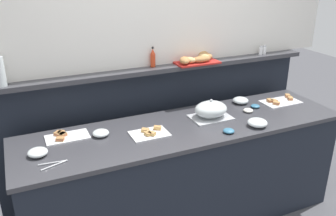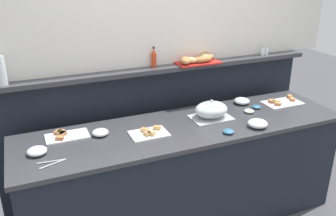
% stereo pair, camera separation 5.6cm
% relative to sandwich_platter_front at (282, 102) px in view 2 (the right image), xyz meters
% --- Properties ---
extents(ground_plane, '(12.00, 12.00, 0.00)m').
position_rel_sandwich_platter_front_xyz_m(ground_plane, '(-1.05, 0.50, -0.93)').
color(ground_plane, '#4C4C51').
extents(buffet_counter, '(2.71, 0.73, 0.92)m').
position_rel_sandwich_platter_front_xyz_m(buffet_counter, '(-1.05, -0.10, -0.47)').
color(buffet_counter, black).
rests_on(buffet_counter, ground_plane).
extents(back_ledge_unit, '(2.96, 0.22, 1.30)m').
position_rel_sandwich_platter_front_xyz_m(back_ledge_unit, '(-1.05, 0.44, -0.25)').
color(back_ledge_unit, black).
rests_on(back_ledge_unit, ground_plane).
extents(sandwich_platter_front, '(0.36, 0.22, 0.04)m').
position_rel_sandwich_platter_front_xyz_m(sandwich_platter_front, '(0.00, 0.00, 0.00)').
color(sandwich_platter_front, silver).
rests_on(sandwich_platter_front, buffet_counter).
extents(sandwich_platter_side, '(0.29, 0.20, 0.04)m').
position_rel_sandwich_platter_front_xyz_m(sandwich_platter_side, '(-1.37, -0.13, 0.00)').
color(sandwich_platter_side, white).
rests_on(sandwich_platter_side, buffet_counter).
extents(sandwich_platter_rear, '(0.32, 0.18, 0.04)m').
position_rel_sandwich_platter_front_xyz_m(sandwich_platter_rear, '(-1.97, 0.08, 0.00)').
color(sandwich_platter_rear, white).
rests_on(sandwich_platter_rear, buffet_counter).
extents(serving_cloche, '(0.34, 0.24, 0.17)m').
position_rel_sandwich_platter_front_xyz_m(serving_cloche, '(-0.79, -0.05, 0.06)').
color(serving_cloche, '#B7BABF').
rests_on(serving_cloche, buffet_counter).
extents(glass_bowl_large, '(0.13, 0.13, 0.05)m').
position_rel_sandwich_platter_front_xyz_m(glass_bowl_large, '(-1.72, 0.00, 0.01)').
color(glass_bowl_large, silver).
rests_on(glass_bowl_large, buffet_counter).
extents(glass_bowl_medium, '(0.15, 0.15, 0.06)m').
position_rel_sandwich_platter_front_xyz_m(glass_bowl_medium, '(-0.36, 0.14, 0.02)').
color(glass_bowl_medium, silver).
rests_on(glass_bowl_medium, buffet_counter).
extents(glass_bowl_small, '(0.16, 0.16, 0.06)m').
position_rel_sandwich_platter_front_xyz_m(glass_bowl_small, '(-0.53, -0.34, 0.02)').
color(glass_bowl_small, silver).
rests_on(glass_bowl_small, buffet_counter).
extents(glass_bowl_extra, '(0.14, 0.14, 0.05)m').
position_rel_sandwich_platter_front_xyz_m(glass_bowl_extra, '(-2.19, -0.12, 0.01)').
color(glass_bowl_extra, silver).
rests_on(glass_bowl_extra, buffet_counter).
extents(condiment_bowl_cream, '(0.09, 0.09, 0.03)m').
position_rel_sandwich_platter_front_xyz_m(condiment_bowl_cream, '(-0.80, -0.35, 0.01)').
color(condiment_bowl_cream, teal).
rests_on(condiment_bowl_cream, buffet_counter).
extents(condiment_bowl_red, '(0.08, 0.08, 0.03)m').
position_rel_sandwich_platter_front_xyz_m(condiment_bowl_red, '(-0.30, -0.01, 0.00)').
color(condiment_bowl_red, teal).
rests_on(condiment_bowl_red, buffet_counter).
extents(condiment_bowl_teal, '(0.09, 0.09, 0.03)m').
position_rel_sandwich_platter_front_xyz_m(condiment_bowl_teal, '(-0.42, -0.07, 0.01)').
color(condiment_bowl_teal, silver).
rests_on(condiment_bowl_teal, buffet_counter).
extents(serving_tongs, '(0.19, 0.08, 0.01)m').
position_rel_sandwich_platter_front_xyz_m(serving_tongs, '(-2.10, -0.28, -0.00)').
color(serving_tongs, '#B7BABF').
rests_on(serving_tongs, buffet_counter).
extents(hot_sauce_bottle, '(0.04, 0.04, 0.18)m').
position_rel_sandwich_platter_front_xyz_m(hot_sauce_bottle, '(-1.13, 0.39, 0.44)').
color(hot_sauce_bottle, red).
rests_on(hot_sauce_bottle, back_ledge_unit).
extents(salt_shaker, '(0.03, 0.03, 0.09)m').
position_rel_sandwich_platter_front_xyz_m(salt_shaker, '(0.01, 0.36, 0.41)').
color(salt_shaker, white).
rests_on(salt_shaker, back_ledge_unit).
extents(pepper_shaker, '(0.03, 0.03, 0.09)m').
position_rel_sandwich_platter_front_xyz_m(pepper_shaker, '(0.05, 0.36, 0.41)').
color(pepper_shaker, white).
rests_on(pepper_shaker, back_ledge_unit).
extents(bread_basket, '(0.41, 0.27, 0.08)m').
position_rel_sandwich_platter_front_xyz_m(bread_basket, '(-0.71, 0.35, 0.40)').
color(bread_basket, '#B2231E').
rests_on(bread_basket, back_ledge_unit).
extents(water_carafe, '(0.09, 0.09, 0.22)m').
position_rel_sandwich_platter_front_xyz_m(water_carafe, '(-2.35, 0.36, 0.48)').
color(water_carafe, silver).
rests_on(water_carafe, back_ledge_unit).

